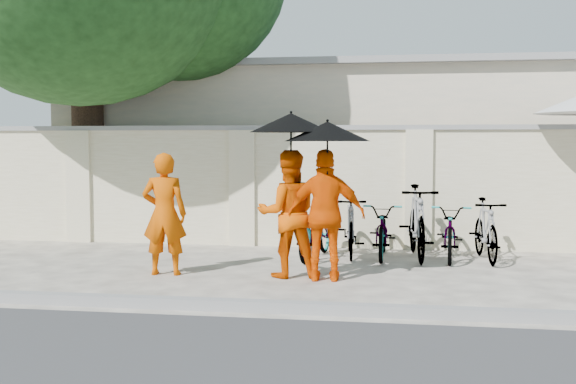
# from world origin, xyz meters

# --- Properties ---
(ground) EXTENTS (80.00, 80.00, 0.00)m
(ground) POSITION_xyz_m (0.00, 0.00, 0.00)
(ground) COLOR beige
(kerb) EXTENTS (40.00, 0.16, 0.12)m
(kerb) POSITION_xyz_m (0.00, -1.70, 0.06)
(kerb) COLOR gray
(kerb) RESTS_ON ground
(compound_wall) EXTENTS (20.00, 0.30, 2.00)m
(compound_wall) POSITION_xyz_m (1.00, 3.20, 1.00)
(compound_wall) COLOR beige
(compound_wall) RESTS_ON ground
(building_behind) EXTENTS (14.00, 6.00, 3.20)m
(building_behind) POSITION_xyz_m (2.00, 7.00, 1.60)
(building_behind) COLOR beige
(building_behind) RESTS_ON ground
(monk_left) EXTENTS (0.65, 0.46, 1.66)m
(monk_left) POSITION_xyz_m (-1.44, 0.21, 0.83)
(monk_left) COLOR #C24700
(monk_left) RESTS_ON ground
(monk_center) EXTENTS (0.97, 0.85, 1.69)m
(monk_center) POSITION_xyz_m (0.24, 0.31, 0.85)
(monk_center) COLOR #D64900
(monk_center) RESTS_ON ground
(parasol_center) EXTENTS (1.08, 1.08, 1.21)m
(parasol_center) POSITION_xyz_m (0.29, 0.23, 2.05)
(parasol_center) COLOR black
(parasol_center) RESTS_ON ground
(monk_right) EXTENTS (1.03, 0.51, 1.71)m
(monk_right) POSITION_xyz_m (0.77, 0.13, 0.85)
(monk_right) COLOR #EA4C00
(monk_right) RESTS_ON ground
(parasol_right) EXTENTS (1.09, 1.09, 1.09)m
(parasol_right) POSITION_xyz_m (0.79, 0.05, 1.93)
(parasol_right) COLOR black
(parasol_right) RESTS_ON ground
(bike_0) EXTENTS (0.83, 1.79, 0.91)m
(bike_0) POSITION_xyz_m (0.43, 1.90, 0.45)
(bike_0) COLOR gray
(bike_0) RESTS_ON ground
(bike_1) EXTENTS (0.61, 1.65, 0.97)m
(bike_1) POSITION_xyz_m (0.94, 2.10, 0.49)
(bike_1) COLOR gray
(bike_1) RESTS_ON ground
(bike_2) EXTENTS (0.58, 1.64, 0.86)m
(bike_2) POSITION_xyz_m (1.45, 2.09, 0.43)
(bike_2) COLOR gray
(bike_2) RESTS_ON ground
(bike_3) EXTENTS (0.70, 1.94, 1.14)m
(bike_3) POSITION_xyz_m (1.96, 2.06, 0.57)
(bike_3) COLOR gray
(bike_3) RESTS_ON ground
(bike_4) EXTENTS (0.67, 1.67, 0.86)m
(bike_4) POSITION_xyz_m (2.47, 2.07, 0.43)
(bike_4) COLOR gray
(bike_4) RESTS_ON ground
(bike_5) EXTENTS (0.59, 1.61, 0.95)m
(bike_5) POSITION_xyz_m (2.98, 2.04, 0.47)
(bike_5) COLOR gray
(bike_5) RESTS_ON ground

